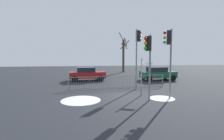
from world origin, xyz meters
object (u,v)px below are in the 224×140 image
(traffic_light_rear_left, at_px, (169,48))
(car_green_trailing, at_px, (158,73))
(bare_tree_left, at_px, (123,54))
(car_red_mid, at_px, (87,74))
(traffic_light_mid_left, at_px, (148,53))
(traffic_light_foreground_right, at_px, (138,46))
(direction_sign_post, at_px, (142,75))

(traffic_light_rear_left, height_order, car_green_trailing, traffic_light_rear_left)
(bare_tree_left, bearing_deg, traffic_light_rear_left, -90.74)
(traffic_light_rear_left, distance_m, car_red_mid, 10.45)
(traffic_light_mid_left, bearing_deg, traffic_light_foreground_right, -32.76)
(bare_tree_left, bearing_deg, traffic_light_foreground_right, -95.78)
(traffic_light_foreground_right, xyz_separation_m, traffic_light_mid_left, (-0.36, -3.85, -0.57))
(car_red_mid, bearing_deg, bare_tree_left, 51.64)
(bare_tree_left, bearing_deg, direction_sign_post, -95.95)
(car_red_mid, relative_size, car_green_trailing, 1.00)
(traffic_light_foreground_right, distance_m, car_red_mid, 7.24)
(direction_sign_post, relative_size, car_red_mid, 0.67)
(traffic_light_foreground_right, distance_m, direction_sign_post, 3.25)
(bare_tree_left, bearing_deg, car_red_mid, -124.36)
(traffic_light_foreground_right, xyz_separation_m, bare_tree_left, (1.34, 13.28, -0.77))
(car_green_trailing, bearing_deg, direction_sign_post, -123.30)
(traffic_light_mid_left, height_order, bare_tree_left, bare_tree_left)
(traffic_light_mid_left, bearing_deg, car_green_trailing, -52.23)
(traffic_light_mid_left, xyz_separation_m, car_red_mid, (-3.84, 9.02, -2.27))
(traffic_light_foreground_right, bearing_deg, traffic_light_mid_left, -37.14)
(car_red_mid, bearing_deg, direction_sign_post, -66.81)
(direction_sign_post, distance_m, bare_tree_left, 15.87)
(traffic_light_rear_left, height_order, bare_tree_left, bare_tree_left)
(direction_sign_post, xyz_separation_m, bare_tree_left, (1.64, 15.73, 1.36))
(traffic_light_foreground_right, bearing_deg, bare_tree_left, 142.43)
(traffic_light_foreground_right, bearing_deg, direction_sign_post, -38.65)
(car_red_mid, height_order, car_green_trailing, same)
(traffic_light_foreground_right, relative_size, direction_sign_post, 1.88)
(traffic_light_mid_left, relative_size, car_green_trailing, 1.06)
(traffic_light_rear_left, xyz_separation_m, bare_tree_left, (0.22, 16.72, -0.50))
(traffic_light_foreground_right, xyz_separation_m, car_red_mid, (-4.20, 5.17, -2.84))
(traffic_light_foreground_right, height_order, car_green_trailing, traffic_light_foreground_right)
(traffic_light_mid_left, height_order, car_green_trailing, traffic_light_mid_left)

